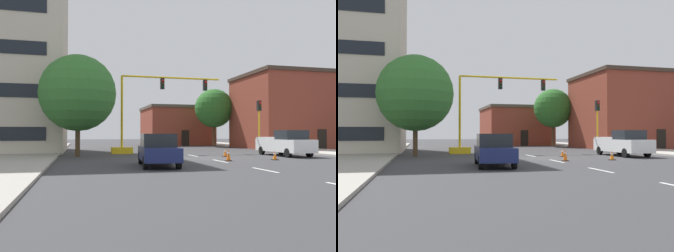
# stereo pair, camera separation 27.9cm
# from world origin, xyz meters

# --- Properties ---
(ground_plane) EXTENTS (160.00, 160.00, 0.00)m
(ground_plane) POSITION_xyz_m (0.00, 0.00, 0.00)
(ground_plane) COLOR #38383A
(sidewalk_left) EXTENTS (6.00, 56.00, 0.14)m
(sidewalk_left) POSITION_xyz_m (-13.14, 8.00, 0.07)
(sidewalk_left) COLOR #9E998E
(sidewalk_left) RESTS_ON ground_plane
(sidewalk_right) EXTENTS (6.00, 56.00, 0.14)m
(sidewalk_right) POSITION_xyz_m (13.14, 8.00, 0.07)
(sidewalk_right) COLOR #B2ADA3
(sidewalk_right) RESTS_ON ground_plane
(lane_stripe_seg_1) EXTENTS (0.16, 2.40, 0.01)m
(lane_stripe_seg_1) POSITION_xyz_m (0.00, -8.50, 0.00)
(lane_stripe_seg_1) COLOR silver
(lane_stripe_seg_1) RESTS_ON ground_plane
(lane_stripe_seg_2) EXTENTS (0.16, 2.40, 0.01)m
(lane_stripe_seg_2) POSITION_xyz_m (0.00, -3.00, 0.00)
(lane_stripe_seg_2) COLOR silver
(lane_stripe_seg_2) RESTS_ON ground_plane
(lane_stripe_seg_3) EXTENTS (0.16, 2.40, 0.01)m
(lane_stripe_seg_3) POSITION_xyz_m (0.00, 2.50, 0.00)
(lane_stripe_seg_3) COLOR silver
(lane_stripe_seg_3) RESTS_ON ground_plane
(lane_stripe_seg_4) EXTENTS (0.16, 2.40, 0.01)m
(lane_stripe_seg_4) POSITION_xyz_m (0.00, 8.00, 0.00)
(lane_stripe_seg_4) COLOR silver
(lane_stripe_seg_4) RESTS_ON ground_plane
(lane_stripe_seg_5) EXTENTS (0.16, 2.40, 0.01)m
(lane_stripe_seg_5) POSITION_xyz_m (0.00, 13.50, 0.00)
(lane_stripe_seg_5) COLOR silver
(lane_stripe_seg_5) RESTS_ON ground_plane
(lane_stripe_seg_6) EXTENTS (0.16, 2.40, 0.01)m
(lane_stripe_seg_6) POSITION_xyz_m (0.00, 19.00, 0.00)
(lane_stripe_seg_6) COLOR silver
(lane_stripe_seg_6) RESTS_ON ground_plane
(building_brick_center) EXTENTS (9.71, 10.27, 5.81)m
(building_brick_center) POSITION_xyz_m (5.73, 28.18, 2.91)
(building_brick_center) COLOR brown
(building_brick_center) RESTS_ON ground_plane
(building_row_right) EXTENTS (12.98, 10.02, 8.75)m
(building_row_right) POSITION_xyz_m (16.45, 13.23, 4.39)
(building_row_right) COLOR brown
(building_row_right) RESTS_ON ground_plane
(traffic_signal_gantry) EXTENTS (9.89, 1.20, 6.83)m
(traffic_signal_gantry) POSITION_xyz_m (-3.79, 6.56, 2.29)
(traffic_signal_gantry) COLOR yellow
(traffic_signal_gantry) RESTS_ON ground_plane
(traffic_light_pole_right) EXTENTS (0.32, 0.47, 4.80)m
(traffic_light_pole_right) POSITION_xyz_m (7.53, 5.64, 3.53)
(traffic_light_pole_right) COLOR yellow
(traffic_light_pole_right) RESTS_ON ground_plane
(tree_left_near) EXTENTS (5.81, 5.81, 7.73)m
(tree_left_near) POSITION_xyz_m (-8.77, 3.70, 4.82)
(tree_left_near) COLOR #4C3823
(tree_left_near) RESTS_ON ground_plane
(tree_right_far) EXTENTS (5.07, 5.07, 7.59)m
(tree_right_far) POSITION_xyz_m (8.48, 19.25, 5.04)
(tree_right_far) COLOR #4C3823
(tree_right_far) RESTS_ON ground_plane
(pickup_truck_white) EXTENTS (2.05, 5.41, 1.99)m
(pickup_truck_white) POSITION_xyz_m (6.85, 0.46, 0.97)
(pickup_truck_white) COLOR white
(pickup_truck_white) RESTS_ON ground_plane
(sedan_navy_near_left) EXTENTS (2.26, 4.65, 1.74)m
(sedan_navy_near_left) POSITION_xyz_m (-4.54, -5.37, 0.89)
(sedan_navy_near_left) COLOR navy
(sedan_navy_near_left) RESTS_ON ground_plane
(traffic_cone_roadside_a) EXTENTS (0.36, 0.36, 0.63)m
(traffic_cone_roadside_a) POSITION_xyz_m (3.86, -3.03, 0.31)
(traffic_cone_roadside_a) COLOR black
(traffic_cone_roadside_a) RESTS_ON ground_plane
(traffic_cone_roadside_b) EXTENTS (0.36, 0.36, 0.64)m
(traffic_cone_roadside_b) POSITION_xyz_m (1.95, 0.66, 0.31)
(traffic_cone_roadside_b) COLOR black
(traffic_cone_roadside_b) RESTS_ON ground_plane
(traffic_cone_roadside_c) EXTENTS (0.36, 0.36, 0.78)m
(traffic_cone_roadside_c) POSITION_xyz_m (0.57, -3.03, 0.38)
(traffic_cone_roadside_c) COLOR black
(traffic_cone_roadside_c) RESTS_ON ground_plane
(traffic_cone_roadside_d) EXTENTS (0.36, 0.36, 0.66)m
(traffic_cone_roadside_d) POSITION_xyz_m (-2.46, 2.19, 0.32)
(traffic_cone_roadside_d) COLOR black
(traffic_cone_roadside_d) RESTS_ON ground_plane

